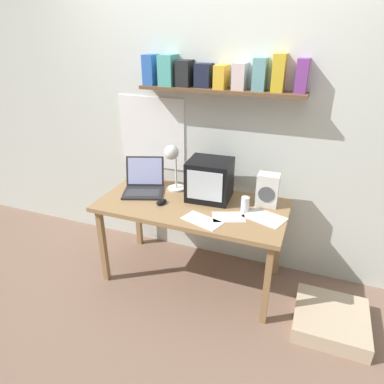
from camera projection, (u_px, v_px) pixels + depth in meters
The scene contains 13 objects.
ground_plane at pixel (192, 276), 2.99m from camera, with size 12.00×12.00×0.00m, color #836453.
back_wall at pixel (211, 116), 2.80m from camera, with size 5.60×0.24×2.60m.
corner_desk at pixel (192, 211), 2.71m from camera, with size 1.47×0.71×0.71m.
crt_monitor at pixel (210, 180), 2.70m from camera, with size 0.35×0.32×0.32m.
laptop at pixel (144, 183), 2.88m from camera, with size 0.41×0.42×0.26m.
desk_lamp at pixel (172, 159), 2.76m from camera, with size 0.15×0.20×0.41m.
juice_glass at pixel (245, 205), 2.55m from camera, with size 0.06×0.06×0.12m.
space_heater at pixel (268, 190), 2.61m from camera, with size 0.17×0.13×0.25m.
computer_mouse at pixel (161, 202), 2.67m from camera, with size 0.08×0.12×0.03m.
printed_handout at pixel (229, 217), 2.49m from camera, with size 0.27×0.23×0.00m.
loose_paper_near_monitor at pixel (265, 217), 2.48m from camera, with size 0.33×0.28×0.00m.
open_notebook at pixel (202, 221), 2.44m from camera, with size 0.32×0.23×0.00m.
floor_cushion at pixel (331, 320), 2.46m from camera, with size 0.50×0.50×0.12m.
Camera 1 is at (0.85, -2.23, 1.95)m, focal length 32.00 mm.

